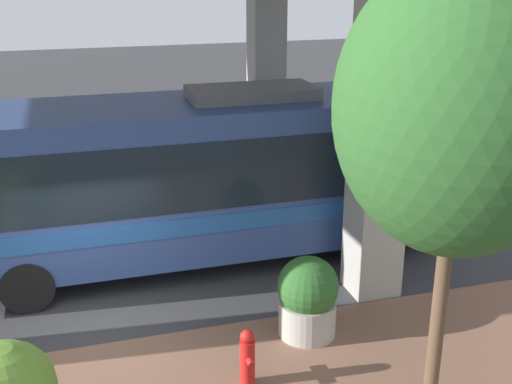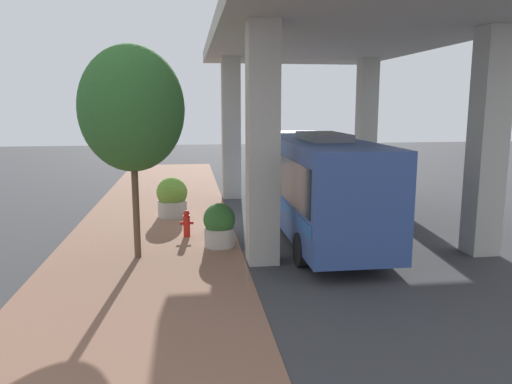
% 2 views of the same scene
% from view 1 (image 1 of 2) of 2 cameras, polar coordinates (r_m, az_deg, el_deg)
% --- Properties ---
extents(ground_plane, '(80.00, 80.00, 0.00)m').
position_cam_1_polar(ground_plane, '(11.56, -13.89, -13.11)').
color(ground_plane, '#38383A').
rests_on(ground_plane, ground).
extents(bus, '(2.75, 10.43, 3.75)m').
position_cam_1_polar(bus, '(13.47, -4.59, 1.88)').
color(bus, '#334C8C').
rests_on(bus, ground).
extents(fire_hydrant, '(0.49, 0.23, 0.97)m').
position_cam_1_polar(fire_hydrant, '(10.08, -0.78, -14.51)').
color(fire_hydrant, red).
rests_on(fire_hydrant, ground).
extents(planter_front, '(1.06, 1.06, 1.47)m').
position_cam_1_polar(planter_front, '(11.21, 4.62, -9.32)').
color(planter_front, '#ADA89E').
rests_on(planter_front, ground).
extents(street_tree_near, '(3.09, 3.09, 6.40)m').
position_cam_1_polar(street_tree_near, '(8.07, 17.80, 7.14)').
color(street_tree_near, brown).
rests_on(street_tree_near, ground).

